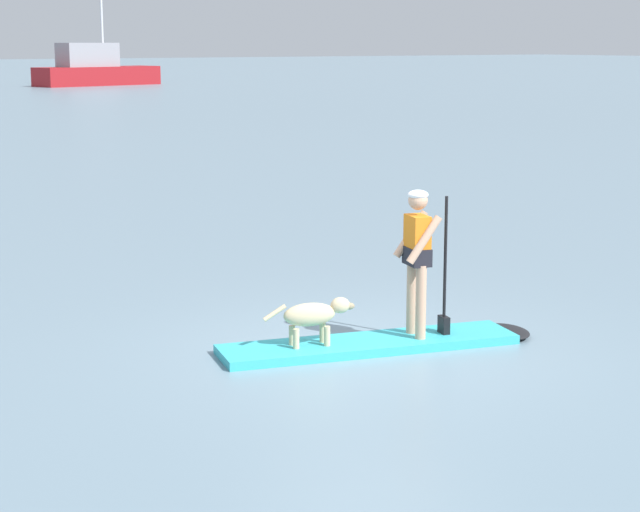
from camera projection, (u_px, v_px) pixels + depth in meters
name	position (u px, v px, depth m)	size (l,w,h in m)	color
ground_plane	(369.00, 348.00, 12.35)	(400.00, 400.00, 0.00)	slate
paddleboard	(388.00, 342.00, 12.42)	(3.75, 1.66, 0.10)	#33B2BF
person_paddler	(418.00, 252.00, 12.33)	(0.66, 0.56, 1.68)	tan
dog	(314.00, 315.00, 12.07)	(1.04, 0.38, 0.52)	#CCB78C
moored_boat_far_starboard	(95.00, 69.00, 85.35)	(10.44, 4.72, 9.35)	maroon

